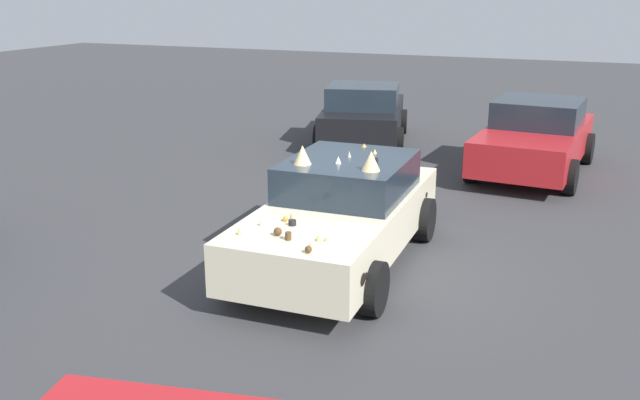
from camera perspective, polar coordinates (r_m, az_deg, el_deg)
ground_plane at (r=9.89m, az=1.61°, el=-5.18°), size 60.00×60.00×0.00m
art_car_decorated at (r=9.71m, az=1.80°, el=-1.05°), size 4.42×2.10×1.70m
parked_sedan_near_left at (r=15.17m, az=17.15°, el=4.92°), size 4.40×2.32×1.50m
parked_sedan_behind_right at (r=17.35m, az=3.56°, el=7.02°), size 4.23×2.75×1.46m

